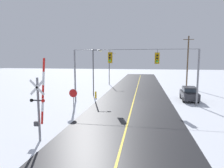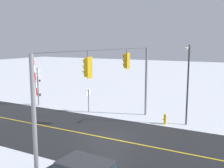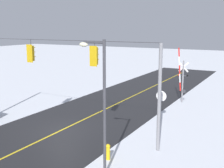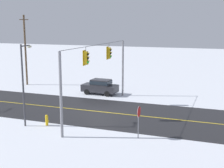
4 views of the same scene
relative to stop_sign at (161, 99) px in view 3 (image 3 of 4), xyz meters
The scene contains 6 objects.
ground_plane 7.62m from the stop_sign, 44.64° to the left, with size 160.00×160.00×0.00m, color silver.
signal_span 7.76m from the stop_sign, 44.69° to the left, with size 14.20×0.47×6.22m.
stop_sign is the anchor object (origin of this frame).
railroad_crossing 6.34m from the stop_sign, 88.25° to the right, with size 1.05×0.31×5.18m.
streetlamp_near 9.49m from the stop_sign, 91.88° to the left, with size 1.39×0.28×6.50m.
fire_hydrant 7.78m from the stop_sign, 88.48° to the left, with size 0.24×0.31×0.88m.
Camera 3 is at (-12.35, 14.98, 7.00)m, focal length 46.12 mm.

